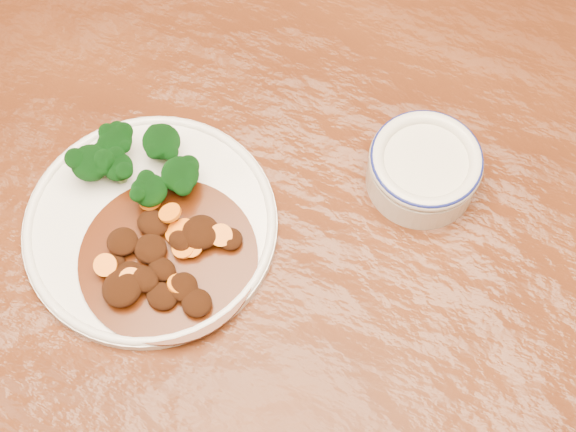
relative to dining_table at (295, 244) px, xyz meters
The scene contains 6 objects.
ground 0.67m from the dining_table, ahead, with size 4.00×4.00×0.00m, color #4D2613.
dining_table is the anchor object (origin of this frame).
dinner_plate 0.17m from the dining_table, 142.44° to the right, with size 0.25×0.25×0.02m.
broccoli_florets 0.20m from the dining_table, 162.76° to the right, with size 0.12×0.09×0.04m.
mince_stew 0.17m from the dining_table, 124.30° to the right, with size 0.17×0.17×0.03m.
dip_bowl 0.17m from the dining_table, 44.88° to the left, with size 0.11×0.11×0.05m.
Camera 1 is at (0.17, -0.31, 1.46)m, focal length 50.00 mm.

